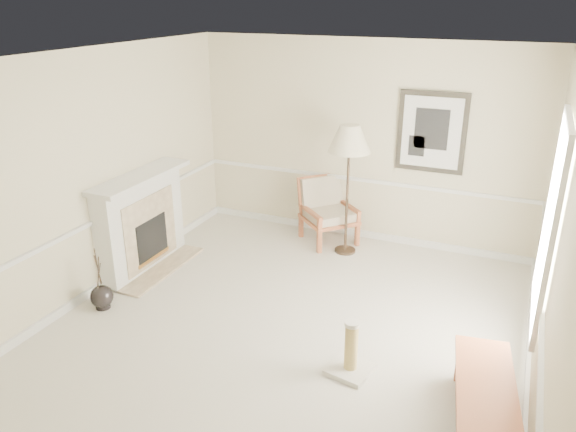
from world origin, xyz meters
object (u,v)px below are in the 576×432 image
at_px(armchair, 326,207).
at_px(floor_lamp, 349,142).
at_px(floor_vase, 102,297).
at_px(bench, 485,408).
at_px(scratching_post, 351,356).

relative_size(armchair, floor_lamp, 0.56).
relative_size(floor_vase, bench, 0.47).
bearing_deg(armchair, scratching_post, -112.68).
distance_m(floor_vase, armchair, 3.42).
height_order(armchair, scratching_post, armchair).
bearing_deg(scratching_post, floor_vase, -179.76).
height_order(floor_vase, bench, floor_vase).
height_order(armchair, floor_lamp, floor_lamp).
distance_m(floor_vase, scratching_post, 3.03).
relative_size(floor_vase, floor_lamp, 0.43).
distance_m(floor_vase, floor_lamp, 3.68).
xyz_separation_m(armchair, bench, (2.58, -3.34, -0.20)).
xyz_separation_m(floor_vase, armchair, (1.72, 2.94, 0.36)).
distance_m(armchair, floor_lamp, 1.22).
distance_m(bench, scratching_post, 1.34).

